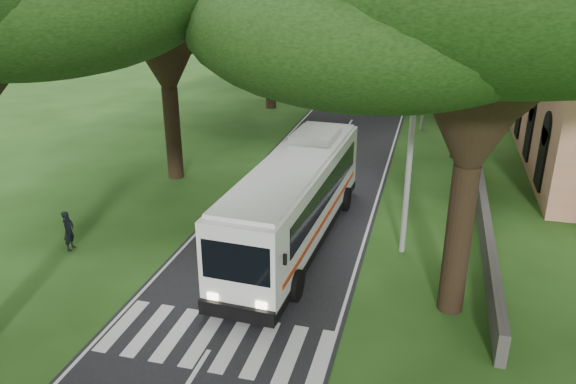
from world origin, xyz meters
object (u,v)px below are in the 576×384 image
object	(u,v)px
distant_car_c	(411,56)
pedestrian	(69,230)
pole_far	(433,41)
distant_car_a	(349,91)
distant_car_b	(374,58)
coach_bus	(295,199)
pole_mid	(426,74)
pole_near	(409,160)

from	to	relation	value
distant_car_c	pedestrian	xyz separation A→B (m)	(-11.27, -55.80, 0.12)
pole_far	distant_car_a	world-z (taller)	pole_far
distant_car_b	coach_bus	bearing A→B (deg)	-97.89
pole_mid	pedestrian	distance (m)	27.56
distant_car_a	distant_car_b	size ratio (longest dim) A/B	1.04
pole_near	pole_far	world-z (taller)	same
coach_bus	distant_car_c	xyz separation A→B (m)	(1.96, 52.64, -1.33)
distant_car_a	pedestrian	size ratio (longest dim) A/B	2.43
pole_far	distant_car_b	size ratio (longest dim) A/B	1.90
distant_car_a	distant_car_c	distance (m)	23.58
pole_mid	pole_far	xyz separation A→B (m)	(0.00, 20.00, 0.00)
pedestrian	distant_car_c	bearing A→B (deg)	-18.66
coach_bus	distant_car_c	bearing A→B (deg)	90.78
pole_mid	distant_car_c	xyz separation A→B (m)	(-2.73, 32.29, -3.40)
distant_car_a	distant_car_c	bearing A→B (deg)	-109.29
pole_near	distant_car_a	size ratio (longest dim) A/B	1.83
coach_bus	distant_car_b	bearing A→B (deg)	95.70
pole_far	distant_car_c	distance (m)	13.04
pole_mid	distant_car_c	bearing A→B (deg)	94.84
pole_near	coach_bus	world-z (taller)	pole_near
pole_mid	distant_car_b	bearing A→B (deg)	103.37
distant_car_a	distant_car_b	xyz separation A→B (m)	(-0.18, 21.00, -0.05)
coach_bus	pedestrian	size ratio (longest dim) A/B	7.46
distant_car_a	pedestrian	world-z (taller)	pedestrian
coach_bus	distant_car_a	size ratio (longest dim) A/B	3.07
pole_far	pedestrian	world-z (taller)	pole_far
pole_mid	distant_car_a	distance (m)	11.96
pole_far	coach_bus	distance (m)	40.67
distant_car_b	pedestrian	world-z (taller)	pedestrian
distant_car_b	pole_near	bearing A→B (deg)	-92.55
pole_near	pole_mid	world-z (taller)	same
distant_car_a	pedestrian	bearing A→B (deg)	68.93
pole_mid	coach_bus	bearing A→B (deg)	-103.00
pole_near	distant_car_b	distance (m)	50.72
pole_mid	pole_far	size ratio (longest dim) A/B	1.00
pole_far	pole_near	bearing A→B (deg)	-90.00
pole_far	distant_car_a	distance (m)	13.39
pole_far	distant_car_c	bearing A→B (deg)	102.54
pole_near	pedestrian	xyz separation A→B (m)	(-14.00, -3.51, -3.28)
coach_bus	pedestrian	xyz separation A→B (m)	(-9.30, -3.16, -1.21)
pedestrian	pole_mid	bearing A→B (deg)	-38.01
distant_car_c	distant_car_a	bearing A→B (deg)	91.73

